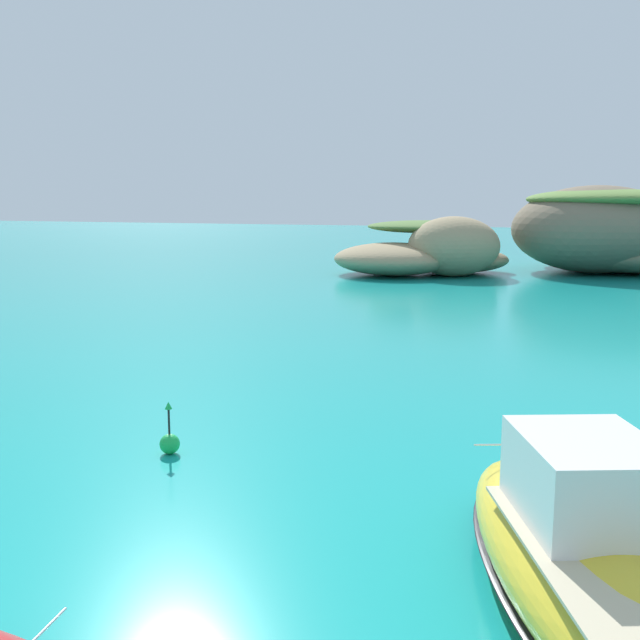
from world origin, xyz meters
The scene contains 4 objects.
islet_large centered at (9.12, 77.40, 3.39)m, with size 27.48×25.09×8.43m.
islet_small centered at (-6.97, 67.71, 2.29)m, with size 18.17×16.87×5.54m.
motorboat_yellow centered at (9.89, 11.22, 1.01)m, with size 7.02×10.62×3.02m.
channel_buoy centered at (-1.22, 15.55, 0.34)m, with size 0.56×0.56×1.48m.
Camera 1 is at (10.03, -0.82, 6.90)m, focal length 41.21 mm.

